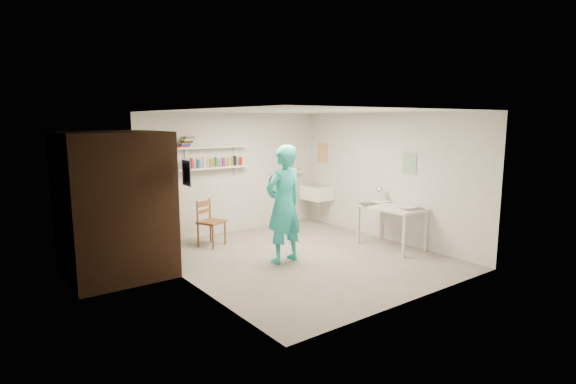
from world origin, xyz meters
TOP-DOWN VIEW (x-y plane):
  - floor at (0.00, 0.00)m, footprint 4.00×4.50m
  - ceiling at (0.00, 0.00)m, footprint 4.00×4.50m
  - wall_back at (0.00, 2.26)m, footprint 4.00×0.02m
  - wall_front at (0.00, -2.26)m, footprint 4.00×0.02m
  - wall_left at (-2.01, 0.00)m, footprint 0.02×4.50m
  - wall_right at (2.01, 0.00)m, footprint 0.02×4.50m
  - doorway_recess at (-1.99, 1.05)m, footprint 0.02×0.90m
  - corridor_box at (-2.70, 1.05)m, footprint 1.40×1.50m
  - door_lintel at (-1.97, 1.05)m, footprint 0.06×1.05m
  - door_jamb_near at (-1.97, 0.55)m, footprint 0.06×0.10m
  - door_jamb_far at (-1.97, 1.55)m, footprint 0.06×0.10m
  - shelf_lower at (-0.50, 2.13)m, footprint 1.50×0.22m
  - shelf_upper at (-0.50, 2.13)m, footprint 1.50×0.22m
  - ledge_shelf at (1.35, 2.17)m, footprint 0.70×0.14m
  - poster_left at (-1.99, 0.05)m, footprint 0.01×0.28m
  - poster_right_a at (1.99, 1.80)m, footprint 0.01×0.34m
  - poster_right_b at (1.99, -0.55)m, footprint 0.01×0.30m
  - belfast_sink at (1.75, 1.70)m, footprint 0.48×0.60m
  - man at (-0.38, 0.00)m, footprint 0.73×0.53m
  - wall_clock at (-0.35, 0.22)m, footprint 0.34×0.07m
  - wooden_chair at (-0.89, 1.52)m, footprint 0.54×0.53m
  - work_table at (1.64, -0.49)m, footprint 0.67×1.12m
  - desk_lamp at (1.83, -0.04)m, footprint 0.14×0.14m
  - spray_cans at (-0.50, 2.13)m, footprint 1.32×0.06m
  - book_stack at (-1.04, 2.13)m, footprint 0.30×0.14m
  - ledge_pots at (1.35, 2.17)m, footprint 0.48×0.07m
  - papers at (1.64, -0.49)m, footprint 0.30×0.22m

SIDE VIEW (x-z plane):
  - floor at x=0.00m, z-range -0.02..0.00m
  - work_table at x=1.64m, z-range 0.00..0.75m
  - wooden_chair at x=-0.89m, z-range 0.00..0.89m
  - belfast_sink at x=1.75m, z-range 0.55..0.85m
  - papers at x=1.64m, z-range 0.75..0.77m
  - man at x=-0.38m, z-range 0.00..1.88m
  - desk_lamp at x=1.83m, z-range 0.90..1.04m
  - doorway_recess at x=-1.99m, z-range 0.00..2.00m
  - door_jamb_near at x=-1.97m, z-range 0.00..2.00m
  - door_jamb_far at x=-1.97m, z-range 0.00..2.00m
  - corridor_box at x=-2.70m, z-range 0.00..2.10m
  - ledge_shelf at x=1.35m, z-range 1.11..1.14m
  - ledge_pots at x=1.35m, z-range 1.14..1.22m
  - wall_back at x=0.00m, z-range 0.00..2.40m
  - wall_front at x=0.00m, z-range 0.00..2.40m
  - wall_left at x=-2.01m, z-range 0.00..2.40m
  - wall_right at x=2.01m, z-range 0.00..2.40m
  - wall_clock at x=-0.35m, z-range 1.09..1.42m
  - shelf_lower at x=-0.50m, z-range 1.34..1.36m
  - spray_cans at x=-0.50m, z-range 1.36..1.53m
  - poster_right_b at x=1.99m, z-range 1.31..1.69m
  - poster_left at x=-1.99m, z-range 1.37..1.73m
  - poster_right_a at x=1.99m, z-range 1.34..1.76m
  - shelf_upper at x=-0.50m, z-range 1.74..1.76m
  - book_stack at x=-1.04m, z-range 1.77..1.96m
  - door_lintel at x=-1.97m, z-range 2.00..2.10m
  - ceiling at x=0.00m, z-range 2.40..2.42m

